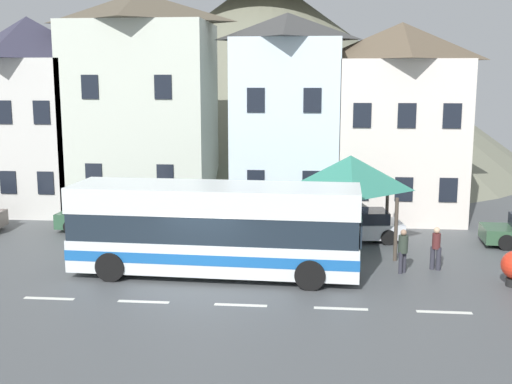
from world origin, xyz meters
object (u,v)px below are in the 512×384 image
(transit_bus, at_px, (215,230))
(bus_shelter, at_px, (350,173))
(townhouse_02, at_px, (287,116))
(parked_car_03, at_px, (111,216))
(hilltop_castle, at_px, (265,63))
(parked_car_01, at_px, (353,225))
(townhouse_01, at_px, (142,105))
(pedestrian_01, at_px, (403,248))
(townhouse_00, at_px, (32,114))
(townhouse_03, at_px, (399,122))
(pedestrian_00, at_px, (436,248))
(public_bench, at_px, (302,226))

(transit_bus, distance_m, bus_shelter, 6.38)
(townhouse_02, height_order, parked_car_03, townhouse_02)
(hilltop_castle, bearing_deg, parked_car_01, -76.89)
(townhouse_01, bearing_deg, transit_bus, -62.40)
(pedestrian_01, bearing_deg, townhouse_01, 141.47)
(townhouse_00, bearing_deg, hilltop_castle, 62.30)
(bus_shelter, xyz_separation_m, parked_car_01, (0.23, 1.34, -2.43))
(hilltop_castle, distance_m, pedestrian_01, 31.46)
(townhouse_01, bearing_deg, parked_car_03, -94.89)
(townhouse_00, relative_size, parked_car_01, 2.25)
(townhouse_02, distance_m, townhouse_03, 5.45)
(transit_bus, relative_size, parked_car_01, 2.29)
(pedestrian_00, bearing_deg, bus_shelter, 138.10)
(townhouse_01, relative_size, pedestrian_01, 6.94)
(bus_shelter, bearing_deg, public_bench, 138.40)
(townhouse_00, height_order, parked_car_01, townhouse_00)
(parked_car_01, relative_size, pedestrian_00, 2.81)
(townhouse_03, relative_size, parked_car_03, 2.04)
(townhouse_00, xyz_separation_m, pedestrian_01, (17.80, -9.89, -4.02))
(parked_car_03, distance_m, pedestrian_01, 13.24)
(townhouse_00, relative_size, bus_shelter, 2.61)
(townhouse_00, relative_size, pedestrian_01, 6.27)
(townhouse_00, xyz_separation_m, townhouse_01, (5.98, -0.47, 0.53))
(townhouse_01, distance_m, parked_car_01, 12.40)
(townhouse_01, xyz_separation_m, public_bench, (8.20, -4.54, -4.98))
(transit_bus, bearing_deg, parked_car_03, 135.90)
(townhouse_01, xyz_separation_m, parked_car_01, (10.33, -4.89, -4.81))
(pedestrian_01, bearing_deg, parked_car_03, 157.11)
(transit_bus, height_order, pedestrian_00, transit_bus)
(townhouse_02, xyz_separation_m, parked_car_03, (-7.61, -4.39, -4.24))
(transit_bus, distance_m, parked_car_03, 8.27)
(public_bench, bearing_deg, townhouse_01, 151.02)
(parked_car_03, bearing_deg, public_bench, -179.56)
(pedestrian_00, bearing_deg, townhouse_00, 153.84)
(transit_bus, xyz_separation_m, bus_shelter, (4.77, 3.97, 1.47))
(public_bench, bearing_deg, hilltop_castle, 98.56)
(parked_car_01, bearing_deg, parked_car_03, -10.07)
(townhouse_01, relative_size, pedestrian_00, 7.02)
(townhouse_00, distance_m, townhouse_01, 6.02)
(transit_bus, height_order, parked_car_01, transit_bus)
(bus_shelter, height_order, parked_car_01, bus_shelter)
(townhouse_02, distance_m, parked_car_01, 7.29)
(townhouse_00, height_order, pedestrian_00, townhouse_00)
(townhouse_01, relative_size, townhouse_03, 1.16)
(townhouse_02, distance_m, transit_bus, 11.02)
(parked_car_03, xyz_separation_m, pedestrian_00, (13.42, -4.61, 0.10))
(townhouse_03, relative_size, transit_bus, 0.94)
(townhouse_00, distance_m, townhouse_02, 13.22)
(pedestrian_00, bearing_deg, hilltop_castle, 106.40)
(townhouse_02, distance_m, hilltop_castle, 20.63)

